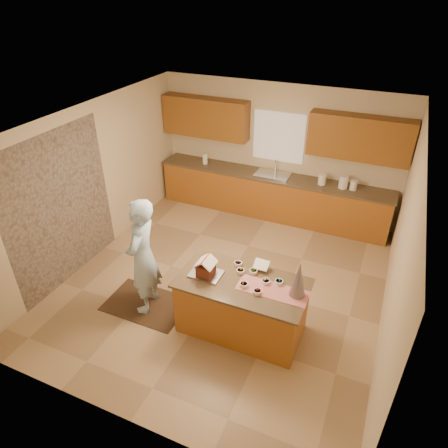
{
  "coord_description": "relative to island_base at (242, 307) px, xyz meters",
  "views": [
    {
      "loc": [
        2.11,
        -4.87,
        4.41
      ],
      "look_at": [
        -0.1,
        0.2,
        1.0
      ],
      "focal_mm": 32.41,
      "sensor_mm": 36.0,
      "label": 1
    }
  ],
  "objects": [
    {
      "name": "faucet",
      "position": [
        -0.64,
        3.52,
        0.64
      ],
      "size": [
        0.03,
        0.03,
        0.28
      ],
      "primitive_type": "cylinder",
      "color": "silver",
      "rests_on": "back_counter_top"
    },
    {
      "name": "wall_front",
      "position": [
        -0.64,
        -1.86,
        0.93
      ],
      "size": [
        5.5,
        5.5,
        0.0
      ],
      "primitive_type": "plane",
      "color": "beige",
      "rests_on": "floor"
    },
    {
      "name": "canister_a",
      "position": [
        0.36,
        3.34,
        0.61
      ],
      "size": [
        0.15,
        0.15,
        0.21
      ],
      "primitive_type": "cylinder",
      "color": "white",
      "rests_on": "back_counter_top"
    },
    {
      "name": "back_counter_top",
      "position": [
        -0.64,
        3.34,
        0.48
      ],
      "size": [
        4.85,
        0.63,
        0.04
      ],
      "primitive_type": "cube",
      "color": "brown",
      "rests_on": "back_counter_base"
    },
    {
      "name": "back_counter_base",
      "position": [
        -0.64,
        3.34,
        0.02
      ],
      "size": [
        4.8,
        0.6,
        0.88
      ],
      "primitive_type": "cube",
      "color": "#A45122",
      "rests_on": "floor"
    },
    {
      "name": "wall_right",
      "position": [
        1.86,
        0.89,
        0.93
      ],
      "size": [
        5.5,
        5.5,
        0.0
      ],
      "primitive_type": "plane",
      "color": "beige",
      "rests_on": "floor"
    },
    {
      "name": "rug",
      "position": [
        -1.55,
        -0.12,
        -0.41
      ],
      "size": [
        1.26,
        0.82,
        0.01
      ],
      "primitive_type": "cube",
      "color": "black",
      "rests_on": "floor"
    },
    {
      "name": "upper_cabinet_right",
      "position": [
        0.91,
        3.46,
        1.48
      ],
      "size": [
        1.85,
        0.35,
        0.8
      ],
      "primitive_type": "cube",
      "color": "#8A601D",
      "rests_on": "wall_back"
    },
    {
      "name": "boy",
      "position": [
        -1.5,
        -0.12,
        0.52
      ],
      "size": [
        0.56,
        0.75,
        1.85
      ],
      "primitive_type": "imported",
      "rotation": [
        0.0,
        0.0,
        -1.38
      ],
      "color": "#ADD4F6",
      "rests_on": "rug"
    },
    {
      "name": "island_base",
      "position": [
        0.0,
        0.0,
        0.0
      ],
      "size": [
        1.71,
        0.85,
        0.84
      ],
      "primitive_type": "cube",
      "rotation": [
        0.0,
        0.0,
        0.0
      ],
      "color": "#A45122",
      "rests_on": "floor"
    },
    {
      "name": "ceiling",
      "position": [
        -0.64,
        0.89,
        2.28
      ],
      "size": [
        5.5,
        5.5,
        0.0
      ],
      "primitive_type": "plane",
      "color": "silver",
      "rests_on": "floor"
    },
    {
      "name": "floor",
      "position": [
        -0.64,
        0.89,
        -0.42
      ],
      "size": [
        5.5,
        5.5,
        0.0
      ],
      "primitive_type": "plane",
      "color": "tan",
      "rests_on": "ground"
    },
    {
      "name": "tinsel_tree",
      "position": [
        0.74,
        0.05,
        0.72
      ],
      "size": [
        0.21,
        0.21,
        0.52
      ],
      "primitive_type": "cone",
      "rotation": [
        0.0,
        0.0,
        0.0
      ],
      "color": "#A5A5B1",
      "rests_on": "island_top"
    },
    {
      "name": "canister_c",
      "position": [
        0.96,
        3.34,
        0.6
      ],
      "size": [
        0.13,
        0.13,
        0.19
      ],
      "primitive_type": "cylinder",
      "color": "white",
      "rests_on": "back_counter_top"
    },
    {
      "name": "paper_towel",
      "position": [
        -2.17,
        3.34,
        0.62
      ],
      "size": [
        0.1,
        0.1,
        0.23
      ],
      "primitive_type": "cylinder",
      "color": "white",
      "rests_on": "back_counter_top"
    },
    {
      "name": "cookbook",
      "position": [
        0.14,
        0.36,
        0.54
      ],
      "size": [
        0.21,
        0.16,
        0.09
      ],
      "primitive_type": "cube",
      "rotation": [
        -1.13,
        0.0,
        0.0
      ],
      "color": "white",
      "rests_on": "island_top"
    },
    {
      "name": "stone_accent",
      "position": [
        -3.12,
        0.09,
        0.83
      ],
      "size": [
        0.0,
        2.5,
        2.5
      ],
      "primitive_type": "plane",
      "rotation": [
        1.57,
        0.0,
        1.57
      ],
      "color": "gray",
      "rests_on": "wall_left"
    },
    {
      "name": "island_top",
      "position": [
        0.0,
        0.0,
        0.44
      ],
      "size": [
        1.78,
        0.93,
        0.04
      ],
      "primitive_type": "cube",
      "rotation": [
        0.0,
        0.0,
        0.0
      ],
      "color": "brown",
      "rests_on": "island_base"
    },
    {
      "name": "candy_bowls",
      "position": [
        0.12,
        0.12,
        0.48
      ],
      "size": [
        0.77,
        0.57,
        0.05
      ],
      "color": "teal",
      "rests_on": "island_top"
    },
    {
      "name": "sink",
      "position": [
        -0.64,
        3.34,
        0.47
      ],
      "size": [
        0.7,
        0.45,
        0.12
      ],
      "primitive_type": "cube",
      "color": "silver",
      "rests_on": "back_counter_top"
    },
    {
      "name": "table_runner",
      "position": [
        0.43,
        0.0,
        0.46
      ],
      "size": [
        0.95,
        0.34,
        0.01
      ],
      "primitive_type": "cube",
      "rotation": [
        0.0,
        0.0,
        0.0
      ],
      "color": "red",
      "rests_on": "island_top"
    },
    {
      "name": "wall_left",
      "position": [
        -3.14,
        0.89,
        0.93
      ],
      "size": [
        5.5,
        5.5,
        0.0
      ],
      "primitive_type": "plane",
      "color": "beige",
      "rests_on": "floor"
    },
    {
      "name": "wall_back",
      "position": [
        -0.64,
        3.64,
        0.93
      ],
      "size": [
        5.5,
        5.5,
        0.0
      ],
      "primitive_type": "plane",
      "color": "beige",
      "rests_on": "floor"
    },
    {
      "name": "gingerbread_house",
      "position": [
        -0.52,
        -0.05,
        0.58
      ],
      "size": [
        0.26,
        0.27,
        0.27
      ],
      "color": "brown",
      "rests_on": "baking_tray"
    },
    {
      "name": "canister_b",
      "position": [
        0.77,
        3.34,
        0.63
      ],
      "size": [
        0.17,
        0.17,
        0.25
      ],
      "primitive_type": "cylinder",
      "color": "white",
      "rests_on": "back_counter_top"
    },
    {
      "name": "upper_cabinet_left",
      "position": [
        -2.19,
        3.46,
        1.48
      ],
      "size": [
        1.85,
        0.35,
        0.8
      ],
      "primitive_type": "cube",
      "color": "#8A601D",
      "rests_on": "wall_back"
    },
    {
      "name": "window_curtain",
      "position": [
        -0.64,
        3.61,
        1.23
      ],
      "size": [
        1.05,
        0.03,
        1.0
      ],
      "primitive_type": "cube",
      "color": "white",
      "rests_on": "wall_back"
    },
    {
      "name": "baking_tray",
      "position": [
        -0.52,
        -0.05,
        0.47
      ],
      "size": [
        0.44,
        0.32,
        0.02
      ],
      "primitive_type": "cube",
      "rotation": [
        0.0,
        0.0,
        0.0
      ],
      "color": "silver",
      "rests_on": "island_top"
    }
  ]
}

